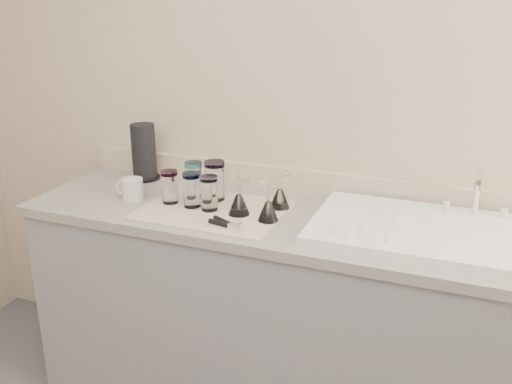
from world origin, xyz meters
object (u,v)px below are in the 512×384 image
at_px(goblet_back_right, 280,196).
at_px(paper_towel_roll, 144,153).
at_px(tumbler_purple, 215,180).
at_px(tumbler_magenta, 170,187).
at_px(white_mug, 132,189).
at_px(tumbler_blue, 192,190).
at_px(sink_unit, 430,231).
at_px(tumbler_cyan, 194,179).
at_px(goblet_front_right, 268,208).
at_px(tumbler_lavender, 209,193).
at_px(can_opener, 227,224).
at_px(goblet_front_left, 239,202).

height_order(goblet_back_right, paper_towel_roll, paper_towel_roll).
bearing_deg(paper_towel_roll, tumbler_purple, -19.23).
distance_m(tumbler_purple, goblet_back_right, 0.28).
height_order(tumbler_magenta, white_mug, tumbler_magenta).
bearing_deg(goblet_back_right, tumbler_blue, -160.07).
relative_size(sink_unit, tumbler_cyan, 5.63).
xyz_separation_m(tumbler_purple, white_mug, (-0.33, -0.10, -0.05)).
distance_m(sink_unit, paper_towel_roll, 1.30).
xyz_separation_m(goblet_back_right, white_mug, (-0.61, -0.12, -0.01)).
bearing_deg(paper_towel_roll, goblet_front_right, -21.50).
bearing_deg(tumbler_lavender, can_opener, -43.92).
height_order(goblet_front_left, goblet_front_right, goblet_front_left).
height_order(tumbler_magenta, tumbler_blue, tumbler_blue).
bearing_deg(goblet_front_right, white_mug, 177.62).
bearing_deg(tumbler_blue, tumbler_lavender, -5.06).
height_order(tumbler_magenta, tumbler_lavender, tumbler_lavender).
bearing_deg(sink_unit, can_opener, -163.94).
distance_m(tumbler_cyan, goblet_back_right, 0.38).
xyz_separation_m(sink_unit, goblet_front_right, (-0.58, -0.09, 0.04)).
bearing_deg(goblet_front_right, tumbler_purple, 155.17).
height_order(can_opener, paper_towel_roll, paper_towel_roll).
bearing_deg(tumbler_purple, goblet_back_right, 2.55).
bearing_deg(tumbler_magenta, can_opener, -24.16).
xyz_separation_m(tumbler_blue, goblet_front_left, (0.20, -0.01, -0.02)).
relative_size(goblet_back_right, goblet_front_right, 1.02).
bearing_deg(white_mug, tumbler_lavender, -1.37).
relative_size(sink_unit, tumbler_magenta, 6.09).
xyz_separation_m(tumbler_magenta, white_mug, (-0.18, -0.01, -0.03)).
height_order(tumbler_purple, tumbler_blue, tumbler_purple).
relative_size(can_opener, white_mug, 1.19).
relative_size(tumbler_magenta, goblet_back_right, 0.93).
height_order(tumbler_cyan, goblet_front_right, tumbler_cyan).
bearing_deg(goblet_front_left, paper_towel_roll, 155.86).
bearing_deg(paper_towel_roll, goblet_back_right, -11.00).
xyz_separation_m(tumbler_purple, paper_towel_roll, (-0.43, 0.15, 0.03)).
bearing_deg(tumbler_magenta, goblet_back_right, 14.55).
xyz_separation_m(tumbler_lavender, goblet_front_left, (0.13, 0.00, -0.02)).
xyz_separation_m(tumbler_blue, paper_towel_roll, (-0.38, 0.26, 0.05)).
xyz_separation_m(tumbler_cyan, tumbler_lavender, (0.13, -0.12, -0.00)).
bearing_deg(tumbler_purple, paper_towel_roll, 160.77).
xyz_separation_m(goblet_back_right, goblet_front_left, (-0.12, -0.12, 0.00)).
height_order(sink_unit, can_opener, sink_unit).
xyz_separation_m(goblet_front_right, paper_towel_roll, (-0.71, 0.28, 0.07)).
relative_size(tumbler_cyan, goblet_back_right, 1.01).
relative_size(tumbler_cyan, white_mug, 1.16).
relative_size(sink_unit, goblet_front_right, 5.78).
height_order(tumbler_blue, white_mug, tumbler_blue).
distance_m(tumbler_magenta, paper_towel_roll, 0.37).
bearing_deg(tumbler_blue, paper_towel_roll, 145.91).
relative_size(tumbler_lavender, can_opener, 0.93).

